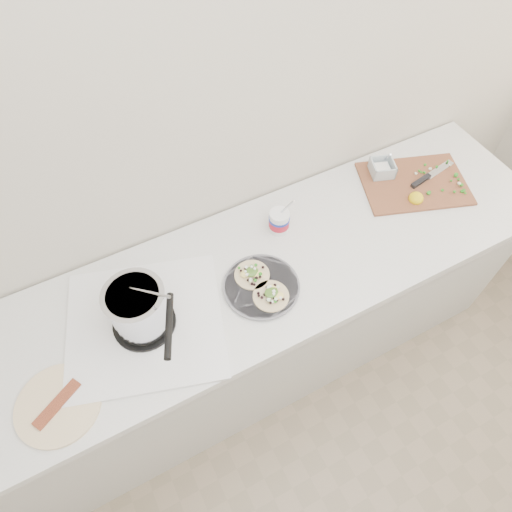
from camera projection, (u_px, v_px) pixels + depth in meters
name	position (u px, v px, depth m)	size (l,w,h in m)	color
counter	(265.00, 316.00, 2.14)	(2.44, 0.66, 0.90)	beige
stove	(141.00, 314.00, 1.55)	(0.67, 0.64, 0.26)	silver
taco_plate	(261.00, 285.00, 1.69)	(0.29, 0.29, 0.04)	slate
tub	(280.00, 219.00, 1.81)	(0.08, 0.08, 0.19)	white
cutboard	(412.00, 180.00, 2.00)	(0.53, 0.45, 0.07)	brown
bacon_plate	(58.00, 405.00, 1.45)	(0.27, 0.27, 0.02)	beige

